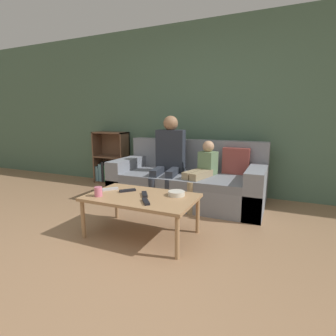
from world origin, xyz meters
TOP-DOWN VIEW (x-y plane):
  - ground_plane at (0.00, 0.00)m, footprint 22.00×22.00m
  - wall_back at (0.00, 2.49)m, footprint 12.00×0.06m
  - couch at (-0.12, 1.88)m, footprint 2.09×0.96m
  - bookshelf at (-1.78, 2.34)m, footprint 0.62×0.28m
  - coffee_table at (-0.18, 0.62)m, footprint 1.08×0.65m
  - person_adult at (-0.39, 1.80)m, footprint 0.43×0.69m
  - person_child at (0.11, 1.72)m, footprint 0.36×0.68m
  - cup_near at (-0.56, 0.44)m, footprint 0.08×0.08m
  - tv_remote_0 at (-0.15, 0.65)m, footprint 0.13×0.17m
  - tv_remote_1 at (-0.03, 0.45)m, footprint 0.14×0.16m
  - tv_remote_2 at (-0.39, 0.70)m, footprint 0.15×0.16m
  - tv_remote_3 at (-0.59, 0.67)m, footprint 0.15×0.16m
  - snack_bowl at (0.14, 0.77)m, footprint 0.17×0.17m

SIDE VIEW (x-z plane):
  - ground_plane at x=0.00m, z-range 0.00..0.00m
  - couch at x=-0.12m, z-range -0.15..0.70m
  - bookshelf at x=-1.78m, z-range -0.09..0.83m
  - coffee_table at x=-0.18m, z-range 0.17..0.59m
  - tv_remote_0 at x=-0.15m, z-range 0.41..0.44m
  - tv_remote_1 at x=-0.03m, z-range 0.41..0.44m
  - tv_remote_2 at x=-0.39m, z-range 0.41..0.44m
  - tv_remote_3 at x=-0.59m, z-range 0.41..0.44m
  - snack_bowl at x=0.14m, z-range 0.41..0.46m
  - cup_near at x=-0.56m, z-range 0.41..0.51m
  - person_child at x=0.11m, z-range 0.05..0.93m
  - person_adult at x=-0.39m, z-range 0.08..1.29m
  - wall_back at x=0.00m, z-range 0.00..2.60m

